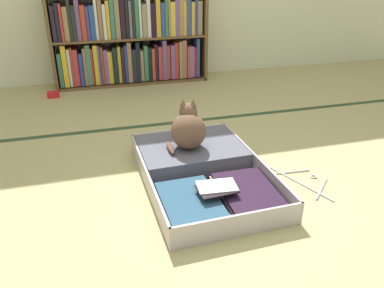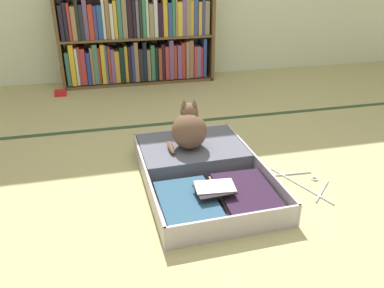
{
  "view_description": "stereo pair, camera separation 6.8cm",
  "coord_description": "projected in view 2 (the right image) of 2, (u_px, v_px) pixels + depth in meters",
  "views": [
    {
      "loc": [
        -0.65,
        -1.51,
        1.12
      ],
      "look_at": [
        -0.15,
        0.31,
        0.21
      ],
      "focal_mm": 36.08,
      "sensor_mm": 36.0,
      "label": 1
    },
    {
      "loc": [
        -0.59,
        -1.52,
        1.12
      ],
      "look_at": [
        -0.15,
        0.31,
        0.21
      ],
      "focal_mm": 36.08,
      "sensor_mm": 36.0,
      "label": 2
    }
  ],
  "objects": [
    {
      "name": "open_suitcase",
      "position": [
        200.0,
        168.0,
        2.17
      ],
      "size": [
        0.66,
        0.99,
        0.12
      ],
      "color": "#BAAEB4",
      "rests_on": "ground_plane"
    },
    {
      "name": "ground_plane",
      "position": [
        234.0,
        204.0,
        1.94
      ],
      "size": [
        10.0,
        10.0,
        0.0
      ],
      "primitive_type": "plane",
      "color": "tan"
    },
    {
      "name": "clothes_hanger",
      "position": [
        305.0,
        183.0,
        2.12
      ],
      "size": [
        0.29,
        0.42,
        0.01
      ],
      "color": "silver",
      "rests_on": "ground_plane"
    },
    {
      "name": "bookshelf",
      "position": [
        137.0,
        39.0,
        3.68
      ],
      "size": [
        1.46,
        0.28,
        0.88
      ],
      "color": "brown",
      "rests_on": "ground_plane"
    },
    {
      "name": "small_red_pouch",
      "position": [
        60.0,
        93.0,
        3.46
      ],
      "size": [
        0.1,
        0.07,
        0.05
      ],
      "color": "red",
      "rests_on": "ground_plane"
    },
    {
      "name": "black_cat",
      "position": [
        189.0,
        129.0,
        2.22
      ],
      "size": [
        0.25,
        0.25,
        0.28
      ],
      "color": "brown",
      "rests_on": "open_suitcase"
    },
    {
      "name": "tatami_border",
      "position": [
        186.0,
        122.0,
        2.92
      ],
      "size": [
        4.8,
        0.05,
        0.0
      ],
      "color": "#31472B",
      "rests_on": "ground_plane"
    }
  ]
}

